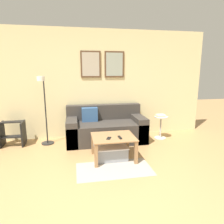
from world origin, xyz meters
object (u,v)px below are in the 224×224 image
object	(u,v)px
couch	(106,128)
book_stack	(160,115)
remote_control	(120,137)
coffee_table	(113,141)
cell_phone	(109,138)
floor_lamp	(44,107)
step_stool	(13,133)
side_table	(161,125)
storage_bin	(111,153)

from	to	relation	value
couch	book_stack	bearing A→B (deg)	-2.70
book_stack	remote_control	xyz separation A→B (m)	(-1.22, -1.03, -0.12)
coffee_table	cell_phone	distance (m)	0.16
floor_lamp	coffee_table	bearing A→B (deg)	-34.29
step_stool	side_table	bearing A→B (deg)	-2.81
cell_phone	step_stool	size ratio (longest dim) A/B	0.27
side_table	cell_phone	size ratio (longest dim) A/B	3.84
storage_bin	book_stack	distance (m)	1.72
storage_bin	book_stack	xyz separation A→B (m)	(1.37, 0.95, 0.43)
couch	cell_phone	world-z (taller)	couch
couch	floor_lamp	size ratio (longest dim) A/B	1.18
coffee_table	storage_bin	size ratio (longest dim) A/B	1.28
couch	cell_phone	xyz separation A→B (m)	(-0.11, -1.08, 0.15)
couch	remote_control	distance (m)	1.11
book_stack	remote_control	size ratio (longest dim) A/B	1.40
couch	step_stool	bearing A→B (deg)	177.79
floor_lamp	side_table	bearing A→B (deg)	0.34
side_table	step_stool	world-z (taller)	side_table
couch	coffee_table	world-z (taller)	couch
remote_control	cell_phone	size ratio (longest dim) A/B	1.07
storage_bin	book_stack	world-z (taller)	book_stack
floor_lamp	step_stool	size ratio (longest dim) A/B	2.88
storage_bin	cell_phone	xyz separation A→B (m)	(-0.05, -0.07, 0.31)
storage_bin	cell_phone	world-z (taller)	cell_phone
floor_lamp	couch	bearing A→B (deg)	4.46
floor_lamp	storage_bin	bearing A→B (deg)	-36.28
floor_lamp	cell_phone	size ratio (longest dim) A/B	10.68
cell_phone	step_stool	xyz separation A→B (m)	(-1.92, 1.16, -0.16)
book_stack	step_stool	world-z (taller)	book_stack
coffee_table	floor_lamp	bearing A→B (deg)	145.71
couch	remote_control	size ratio (longest dim) A/B	11.79
remote_control	step_stool	size ratio (longest dim) A/B	0.29
couch	coffee_table	size ratio (longest dim) A/B	2.28
cell_phone	side_table	bearing A→B (deg)	57.71
coffee_table	book_stack	size ratio (longest dim) A/B	3.70
floor_lamp	side_table	world-z (taller)	floor_lamp
storage_bin	floor_lamp	xyz separation A→B (m)	(-1.24, 0.91, 0.72)
couch	remote_control	bearing A→B (deg)	-85.43
book_stack	cell_phone	xyz separation A→B (m)	(-1.42, -1.02, -0.12)
coffee_table	floor_lamp	size ratio (longest dim) A/B	0.52
storage_bin	floor_lamp	distance (m)	1.70
cell_phone	step_stool	world-z (taller)	step_stool
book_stack	side_table	bearing A→B (deg)	-59.70
coffee_table	remote_control	bearing A→B (deg)	-48.62
coffee_table	side_table	bearing A→B (deg)	33.99
couch	floor_lamp	world-z (taller)	floor_lamp
couch	step_stool	xyz separation A→B (m)	(-2.03, 0.08, -0.01)
book_stack	step_stool	size ratio (longest dim) A/B	0.40
book_stack	remote_control	world-z (taller)	book_stack
side_table	coffee_table	bearing A→B (deg)	-146.01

